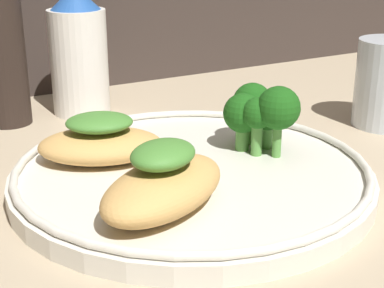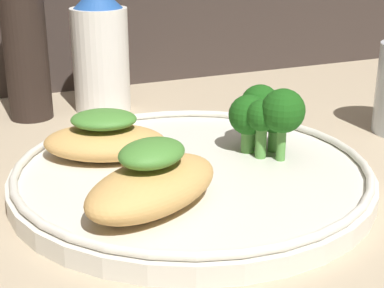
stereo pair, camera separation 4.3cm
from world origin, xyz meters
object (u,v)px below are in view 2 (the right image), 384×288
(plate, at_px, (192,174))
(sauce_bottle, at_px, (101,51))
(broccoli_bunch, at_px, (266,113))
(pepper_grinder, at_px, (24,32))

(plate, bearing_deg, sauce_bottle, 92.07)
(plate, height_order, sauce_bottle, sauce_bottle)
(broccoli_bunch, bearing_deg, pepper_grinder, 125.17)
(broccoli_bunch, height_order, sauce_bottle, sauce_bottle)
(broccoli_bunch, relative_size, pepper_grinder, 0.36)
(broccoli_bunch, bearing_deg, sauce_bottle, 109.30)
(plate, height_order, broccoli_bunch, broccoli_bunch)
(pepper_grinder, bearing_deg, plate, -69.30)
(broccoli_bunch, relative_size, sauce_bottle, 0.53)
(broccoli_bunch, bearing_deg, plate, -173.16)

